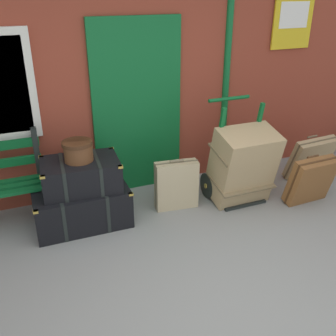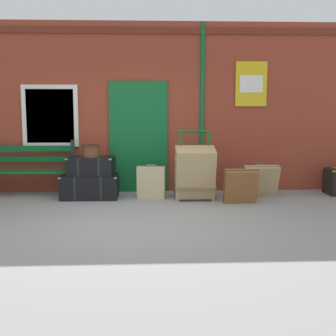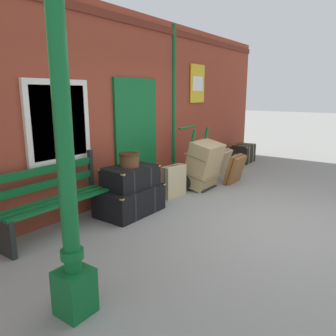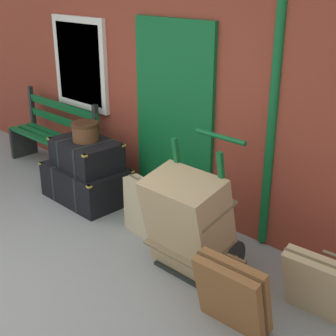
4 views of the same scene
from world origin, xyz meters
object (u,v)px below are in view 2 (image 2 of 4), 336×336
Objects in this scene: steamer_trunk_middle at (91,166)px; suitcase_olive at (151,182)px; suitcase_umber at (241,186)px; large_brown_trunk at (195,173)px; porters_trolley at (194,183)px; round_hatbox at (91,150)px; suitcase_caramel at (260,181)px; platform_bench at (31,171)px; steamer_trunk_base at (90,186)px.

steamer_trunk_middle is 1.39× the size of suitcase_olive.
large_brown_trunk is at bearing 155.43° from suitcase_umber.
round_hatbox is at bearing 176.72° from porters_trolley.
round_hatbox is 3.10m from suitcase_caramel.
platform_bench is 1.88× the size of steamer_trunk_middle.
steamer_trunk_middle is 1.86m from porters_trolley.
large_brown_trunk is 1.25m from suitcase_caramel.
suitcase_caramel is (3.08, -0.06, 0.08)m from steamer_trunk_base.
porters_trolley is at bearing 145.40° from suitcase_umber.
round_hatbox reaches higher than suitcase_umber.
platform_bench reaches higher than steamer_trunk_middle.
suitcase_olive is at bearing -4.57° from steamer_trunk_base.
suitcase_caramel is (3.05, -0.07, -0.57)m from round_hatbox.
large_brown_trunk is at bearing -8.13° from steamer_trunk_base.
platform_bench reaches higher than round_hatbox.
steamer_trunk_base is 1.10m from suitcase_olive.
steamer_trunk_middle reaches higher than suitcase_umber.
suitcase_umber is at bearing -34.60° from porters_trolley.
porters_trolley is at bearing -3.28° from round_hatbox.
large_brown_trunk is (2.98, -0.58, 0.03)m from platform_bench.
large_brown_trunk is (0.00, -0.17, 0.21)m from porters_trolley.
steamer_trunk_middle is at bearing -15.22° from platform_bench.
steamer_trunk_base is 1.66× the size of suitcase_olive.
large_brown_trunk is at bearing -8.35° from steamer_trunk_middle.
suitcase_umber is (2.58, -0.61, -0.28)m from steamer_trunk_middle.
steamer_trunk_middle is 2.66m from suitcase_umber.
platform_bench reaches higher than large_brown_trunk.
steamer_trunk_base is (1.12, -0.32, -0.23)m from platform_bench.
round_hatbox is at bearing 174.65° from suitcase_olive.
round_hatbox is (1.15, -0.30, 0.42)m from platform_bench.
porters_trolley reaches higher than suitcase_caramel.
suitcase_caramel is at bearing 9.75° from large_brown_trunk.
platform_bench is at bearing 174.93° from suitcase_caramel.
steamer_trunk_base is 0.85× the size of porters_trolley.
round_hatbox is (0.03, 0.01, 0.65)m from steamer_trunk_base.
suitcase_caramel is at bearing 0.88° from suitcase_olive.
round_hatbox is at bearing 24.72° from steamer_trunk_base.
steamer_trunk_middle is at bearing -81.45° from round_hatbox.
porters_trolley is 1.96× the size of suitcase_olive.
round_hatbox is at bearing -14.79° from platform_bench.
suitcase_umber is at bearing -13.50° from round_hatbox.
suitcase_caramel is at bearing -1.31° from round_hatbox.
porters_trolley is at bearing -2.99° from steamer_trunk_middle.
steamer_trunk_middle is (0.03, 0.00, 0.37)m from steamer_trunk_base.
suitcase_olive is at bearing 161.04° from suitcase_umber.
suitcase_olive is (-1.98, -0.03, -0.01)m from suitcase_caramel.
suitcase_umber is (0.74, -0.51, 0.03)m from porters_trolley.
suitcase_olive is (1.07, -0.10, -0.57)m from round_hatbox.
platform_bench is 1.20m from steamer_trunk_middle.
porters_trolley is (1.86, -0.09, 0.06)m from steamer_trunk_base.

